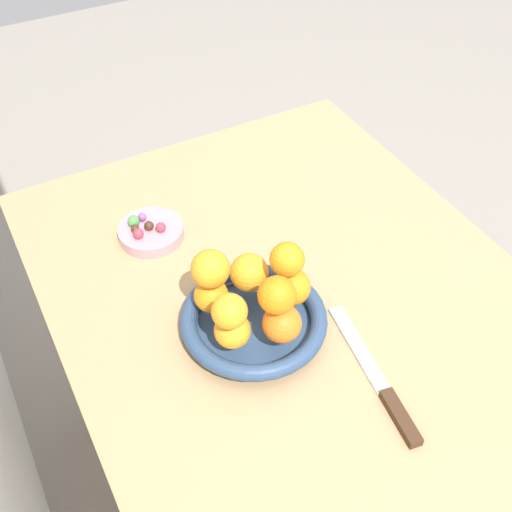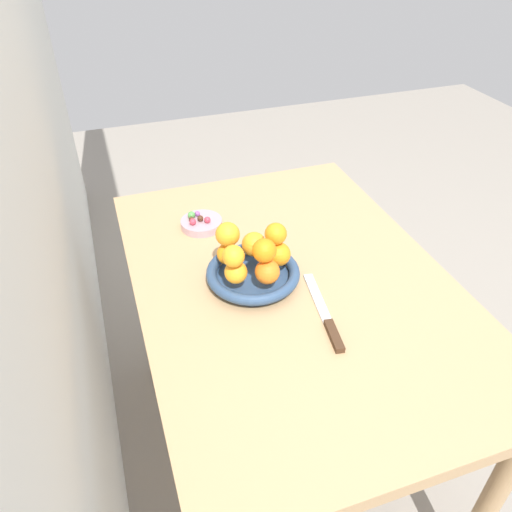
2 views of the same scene
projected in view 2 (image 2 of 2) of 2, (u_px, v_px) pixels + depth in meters
The scene contains 20 objects.
ground_plane at pixel (283, 449), 1.68m from camera, with size 6.00×6.00×0.00m, color gray.
dining_table at pixel (291, 306), 1.29m from camera, with size 1.10×0.76×0.74m.
fruit_bowl at pixel (253, 274), 1.21m from camera, with size 0.23×0.23×0.04m.
candy_dish at pixel (202, 223), 1.42m from camera, with size 0.12×0.12×0.02m, color #B28C99.
orange_0 at pixel (228, 254), 1.21m from camera, with size 0.05×0.05×0.05m, color orange.
orange_1 at pixel (236, 272), 1.15m from camera, with size 0.05×0.05×0.05m, color orange.
orange_2 at pixel (267, 272), 1.15m from camera, with size 0.06×0.06×0.06m, color orange.
orange_3 at pixel (279, 254), 1.20m from camera, with size 0.06×0.06×0.06m, color orange.
orange_4 at pixel (254, 244), 1.23m from camera, with size 0.06×0.06×0.06m, color orange.
orange_5 at pixel (233, 256), 1.11m from camera, with size 0.05×0.05×0.05m, color orange.
orange_6 at pixel (228, 234), 1.17m from camera, with size 0.06×0.06×0.06m, color orange.
orange_7 at pixel (276, 234), 1.17m from camera, with size 0.05×0.05×0.05m, color orange.
orange_8 at pixel (264, 250), 1.12m from camera, with size 0.06×0.06×0.06m, color orange.
candy_ball_0 at pixel (193, 222), 1.38m from camera, with size 0.02×0.02×0.02m, color #C6384C.
candy_ball_1 at pixel (200, 218), 1.40m from camera, with size 0.02×0.02×0.02m, color #472819.
candy_ball_2 at pixel (191, 215), 1.41m from camera, with size 0.02×0.02×0.02m, color #4C9947.
candy_ball_3 at pixel (197, 214), 1.42m from camera, with size 0.02×0.02×0.02m, color #8C4C99.
candy_ball_4 at pixel (191, 219), 1.40m from camera, with size 0.02×0.02×0.02m, color #472819.
candy_ball_5 at pixel (207, 220), 1.39m from camera, with size 0.02×0.02×0.02m, color #C6384C.
knife at pixel (326, 317), 1.12m from camera, with size 0.26×0.06×0.01m.
Camera 2 is at (-0.87, 0.39, 1.53)m, focal length 35.00 mm.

